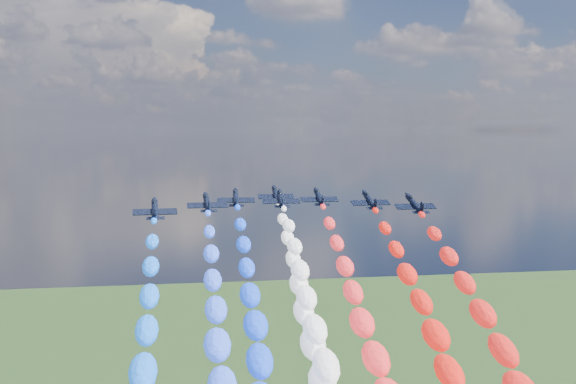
{
  "coord_description": "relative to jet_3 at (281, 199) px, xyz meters",
  "views": [
    {
      "loc": [
        -20.69,
        -130.96,
        120.69
      ],
      "look_at": [
        0.0,
        4.0,
        108.21
      ],
      "focal_mm": 42.07,
      "sensor_mm": 36.0,
      "label": 1
    }
  ],
  "objects": [
    {
      "name": "jet_3",
      "position": [
        0.0,
        0.0,
        0.0
      ],
      "size": [
        8.68,
        11.41,
        5.82
      ],
      "primitive_type": null,
      "rotation": [
        0.34,
        0.0,
        -0.06
      ],
      "color": "black"
    },
    {
      "name": "trail_4",
      "position": [
        0.26,
        -37.98,
        -25.14
      ],
      "size": [
        5.68,
        93.3,
        52.92
      ],
      "primitive_type": null,
      "color": "white"
    },
    {
      "name": "jet_4",
      "position": [
        0.26,
        10.13,
        0.0
      ],
      "size": [
        8.28,
        11.13,
        5.82
      ],
      "primitive_type": null,
      "rotation": [
        0.34,
        0.0,
        -0.02
      ],
      "color": "black"
    },
    {
      "name": "jet_5",
      "position": [
        8.7,
        2.3,
        0.0
      ],
      "size": [
        8.07,
        10.97,
        5.82
      ],
      "primitive_type": null,
      "rotation": [
        0.34,
        0.0,
        -0.0
      ],
      "color": "black"
    },
    {
      "name": "jet_7",
      "position": [
        24.64,
        -13.89,
        0.0
      ],
      "size": [
        8.48,
        11.26,
        5.82
      ],
      "primitive_type": null,
      "rotation": [
        0.34,
        0.0,
        0.04
      ],
      "color": "black"
    },
    {
      "name": "jet_1",
      "position": [
        -15.74,
        -5.48,
        0.0
      ],
      "size": [
        8.63,
        11.38,
        5.82
      ],
      "primitive_type": null,
      "rotation": [
        0.34,
        0.0,
        0.06
      ],
      "color": "black"
    },
    {
      "name": "jet_2",
      "position": [
        -9.3,
        3.36,
        0.0
      ],
      "size": [
        8.6,
        11.35,
        5.82
      ],
      "primitive_type": null,
      "rotation": [
        0.34,
        0.0,
        -0.05
      ],
      "color": "black"
    },
    {
      "name": "jet_0",
      "position": [
        -25.61,
        -15.12,
        0.0
      ],
      "size": [
        8.64,
        11.38,
        5.82
      ],
      "primitive_type": null,
      "rotation": [
        0.34,
        0.0,
        0.06
      ],
      "color": "black"
    },
    {
      "name": "jet_6",
      "position": [
        17.78,
        -5.91,
        0.0
      ],
      "size": [
        8.43,
        11.23,
        5.82
      ],
      "primitive_type": null,
      "rotation": [
        0.34,
        0.0,
        0.04
      ],
      "color": "black"
    }
  ]
}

